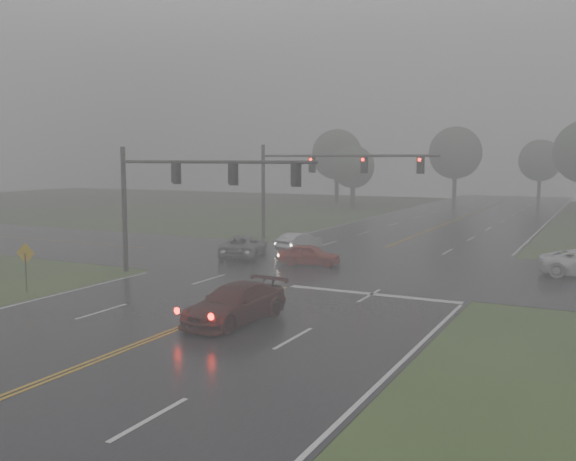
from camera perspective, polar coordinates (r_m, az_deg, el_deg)
The scene contains 15 objects.
ground at distance 21.15m, azimuth -18.38°, elevation -11.63°, with size 180.00×180.00×0.00m, color #31461E.
main_road at distance 37.53m, azimuth 3.84°, elevation -3.44°, with size 18.00×160.00×0.02m, color black.
cross_street at distance 39.36m, azimuth 4.98°, elevation -2.99°, with size 120.00×14.00×0.02m, color black.
stop_bar at distance 30.81m, azimuth 7.48°, elevation -5.67°, with size 8.50×0.50×0.01m, color silver.
sedan_maroon at distance 25.56m, azimuth -4.73°, elevation -8.17°, with size 2.08×5.13×1.49m, color #380C0A.
sedan_red at distance 38.74m, azimuth 1.93°, elevation -3.12°, with size 1.51×3.74×1.27m, color #9F1A0E.
sedan_silver at distance 44.87m, azimuth 1.00°, elevation -1.80°, with size 1.32×3.80×1.25m, color silver.
car_grey at distance 42.18m, azimuth -3.93°, elevation -2.35°, with size 2.37×5.15×1.43m, color #585B60.
signal_gantry_near at distance 35.09m, azimuth -9.85°, elevation 3.93°, with size 12.11×0.31×7.08m.
signal_gantry_far at distance 48.73m, azimuth 2.32°, elevation 5.09°, with size 14.07×0.38×7.49m.
sign_diamond_west at distance 33.26m, azimuth -22.29°, elevation -2.36°, with size 0.98×0.29×2.41m.
tree_nw_a at distance 83.16m, azimuth 5.80°, elevation 5.64°, with size 5.49×5.49×8.07m.
tree_n_mid at distance 94.20m, azimuth 14.66°, elevation 6.70°, with size 7.42×7.42×10.90m.
tree_nw_b at distance 92.18m, azimuth 4.37°, elevation 6.75°, with size 7.19×7.19×10.56m.
tree_n_far at distance 103.87m, azimuth 21.50°, elevation 5.81°, with size 6.29×6.29×9.24m.
Camera 1 is at (14.43, -14.04, 6.45)m, focal length 40.00 mm.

